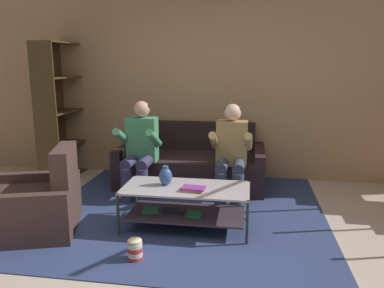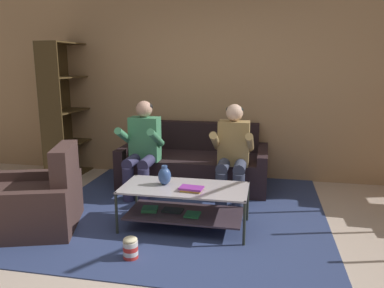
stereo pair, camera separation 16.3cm
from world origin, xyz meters
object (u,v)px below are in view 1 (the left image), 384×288
at_px(person_seated_right, 231,149).
at_px(vase, 166,176).
at_px(armchair, 33,206).
at_px(book_stack, 194,189).
at_px(couch, 192,165).
at_px(person_seated_left, 140,146).
at_px(popcorn_tub, 135,249).
at_px(coffee_table, 185,201).
at_px(bookshelf, 60,120).

xyz_separation_m(person_seated_right, vase, (-0.63, -0.84, -0.11)).
bearing_deg(armchair, book_stack, 8.07).
distance_m(couch, armchair, 2.21).
distance_m(couch, person_seated_right, 0.88).
bearing_deg(person_seated_left, armchair, -122.55).
distance_m(armchair, popcorn_tub, 1.26).
bearing_deg(popcorn_tub, vase, 81.99).
bearing_deg(book_stack, coffee_table, 137.64).
bearing_deg(coffee_table, armchair, -167.92).
xyz_separation_m(person_seated_right, coffee_table, (-0.42, -0.88, -0.36)).
bearing_deg(popcorn_tub, bookshelf, 129.17).
xyz_separation_m(person_seated_left, person_seated_right, (1.15, -0.00, -0.01)).
distance_m(person_seated_left, book_stack, 1.30).
xyz_separation_m(book_stack, bookshelf, (-2.26, 1.64, 0.38)).
distance_m(person_seated_right, armchair, 2.29).
bearing_deg(vase, armchair, -164.49).
bearing_deg(couch, bookshelf, 176.87).
distance_m(bookshelf, popcorn_tub, 3.02).
relative_size(coffee_table, bookshelf, 0.65).
xyz_separation_m(person_seated_right, armchair, (-1.92, -1.20, -0.38)).
xyz_separation_m(couch, book_stack, (0.26, -1.53, 0.18)).
bearing_deg(armchair, popcorn_tub, -18.55).
relative_size(person_seated_right, vase, 5.87).
relative_size(book_stack, bookshelf, 0.12).
height_order(couch, vase, couch).
height_order(couch, armchair, armchair).
height_order(couch, book_stack, couch).
height_order(couch, bookshelf, bookshelf).
distance_m(person_seated_left, coffee_table, 1.20).
bearing_deg(person_seated_left, coffee_table, -50.29).
relative_size(book_stack, armchair, 0.22).
height_order(bookshelf, popcorn_tub, bookshelf).
relative_size(person_seated_left, armchair, 1.08).
distance_m(vase, armchair, 1.37).
bearing_deg(person_seated_right, person_seated_left, 179.92).
distance_m(coffee_table, armchair, 1.53).
distance_m(person_seated_left, vase, 1.00).
bearing_deg(vase, bookshelf, 142.27).
bearing_deg(couch, book_stack, -80.37).
bearing_deg(book_stack, bookshelf, 144.06).
distance_m(couch, bookshelf, 2.09).
bearing_deg(vase, popcorn_tub, -98.01).
distance_m(person_seated_right, popcorn_tub, 1.84).
bearing_deg(couch, person_seated_right, -44.16).
relative_size(bookshelf, popcorn_tub, 9.66).
xyz_separation_m(coffee_table, book_stack, (0.10, -0.09, 0.17)).
xyz_separation_m(person_seated_left, coffee_table, (0.73, -0.88, -0.37)).
relative_size(person_seated_right, book_stack, 4.91).
height_order(person_seated_left, coffee_table, person_seated_left).
bearing_deg(person_seated_left, couch, 44.08).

